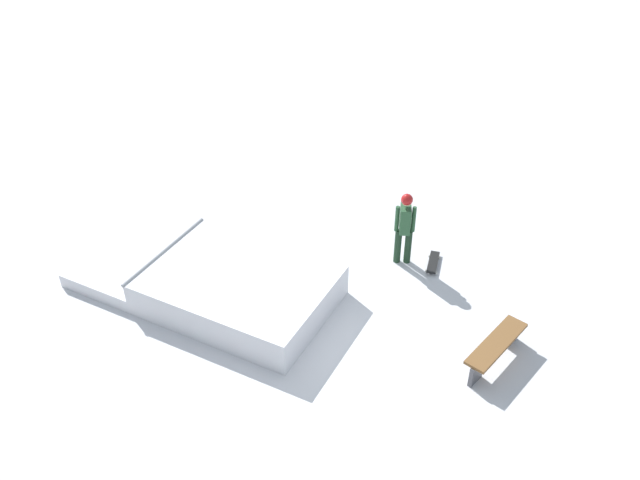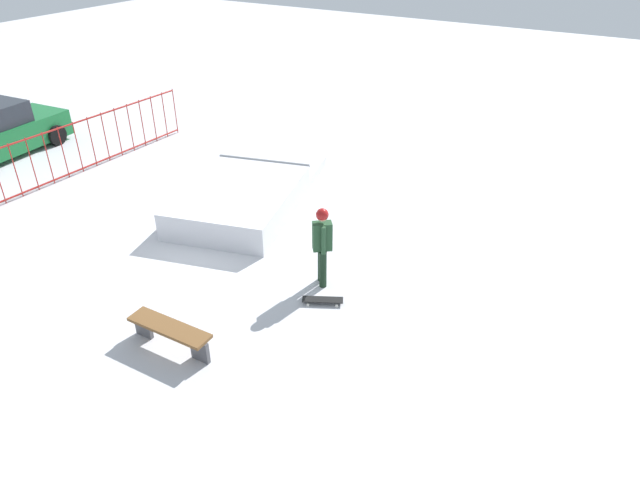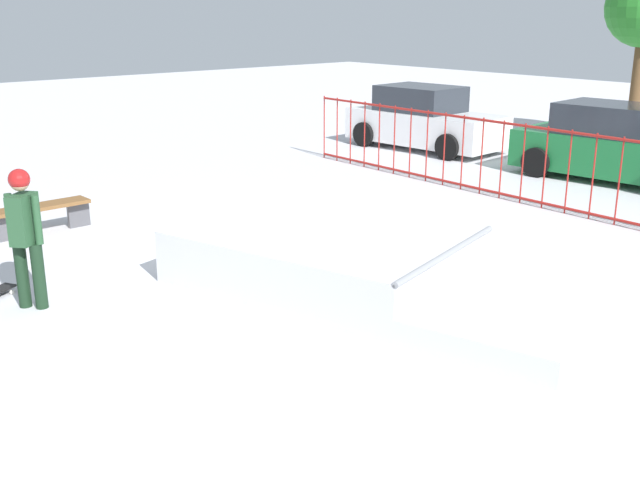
% 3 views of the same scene
% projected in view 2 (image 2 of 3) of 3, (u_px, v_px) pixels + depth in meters
% --- Properties ---
extents(ground_plane, '(60.00, 60.00, 0.00)m').
position_uv_depth(ground_plane, '(209.00, 241.00, 13.10)').
color(ground_plane, silver).
extents(skate_ramp, '(5.89, 3.89, 0.74)m').
position_uv_depth(skate_ramp, '(247.00, 194.00, 14.50)').
color(skate_ramp, silver).
rests_on(skate_ramp, ground).
extents(skater, '(0.41, 0.43, 1.73)m').
position_uv_depth(skater, '(322.00, 241.00, 11.13)').
color(skater, black).
rests_on(skater, ground).
extents(skateboard, '(0.54, 0.80, 0.09)m').
position_uv_depth(skateboard, '(323.00, 300.00, 11.02)').
color(skateboard, black).
rests_on(skateboard, ground).
extents(perimeter_fence, '(10.16, 0.36, 1.50)m').
position_uv_depth(perimeter_fence, '(40.00, 161.00, 15.21)').
color(perimeter_fence, maroon).
rests_on(perimeter_fence, ground).
extents(park_bench, '(0.43, 1.66, 0.48)m').
position_uv_depth(park_bench, '(170.00, 332.00, 9.77)').
color(park_bench, brown).
rests_on(park_bench, ground).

